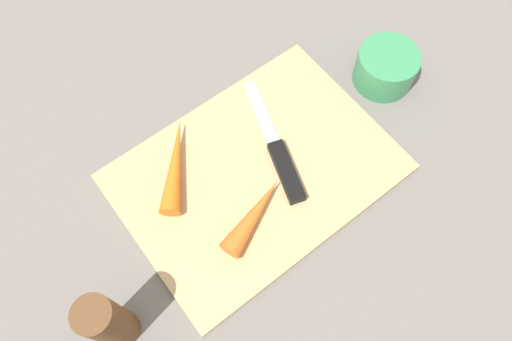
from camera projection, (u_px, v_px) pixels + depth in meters
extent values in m
plane|color=slate|center=(256.00, 174.00, 0.66)|extent=(1.40, 1.40, 0.00)
cube|color=tan|center=(256.00, 172.00, 0.65)|extent=(0.36, 0.26, 0.01)
cube|color=#B7B7BC|center=(261.00, 113.00, 0.68)|extent=(0.05, 0.11, 0.00)
cube|color=black|center=(286.00, 172.00, 0.64)|extent=(0.05, 0.09, 0.01)
cone|color=orange|center=(175.00, 165.00, 0.63)|extent=(0.11, 0.12, 0.03)
cone|color=orange|center=(254.00, 215.00, 0.60)|extent=(0.12, 0.06, 0.03)
cylinder|color=#388C59|center=(386.00, 68.00, 0.70)|extent=(0.09, 0.09, 0.05)
cylinder|color=brown|center=(109.00, 323.00, 0.52)|extent=(0.04, 0.04, 0.13)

